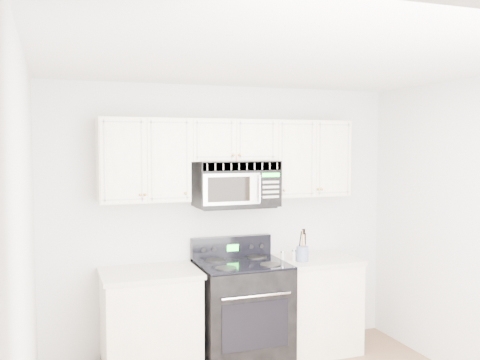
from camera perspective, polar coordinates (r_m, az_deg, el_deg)
name	(u,v)px	position (r m, az deg, el deg)	size (l,w,h in m)	color
room	(305,253)	(3.67, 6.91, -7.76)	(3.51, 3.51, 2.61)	brown
base_cabinet_left	(150,325)	(4.99, -9.56, -15.05)	(0.86, 0.65, 0.92)	white
base_cabinet_right	(311,307)	(5.48, 7.61, -13.28)	(0.86, 0.65, 0.92)	white
range	(242,310)	(5.15, 0.18, -13.70)	(0.81, 0.74, 1.13)	black
upper_cabinets	(230,155)	(5.06, -1.09, 2.67)	(2.44, 0.37, 0.75)	white
microwave	(236,183)	(5.06, -0.42, -0.37)	(0.78, 0.44, 0.43)	black
utensil_crock	(302,253)	(5.17, 6.67, -7.78)	(0.12, 0.12, 0.31)	slate
shaker_salt	(283,256)	(5.18, 4.56, -8.08)	(0.04, 0.04, 0.10)	silver
shaker_pepper	(294,255)	(5.20, 5.78, -7.97)	(0.05, 0.05, 0.11)	silver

